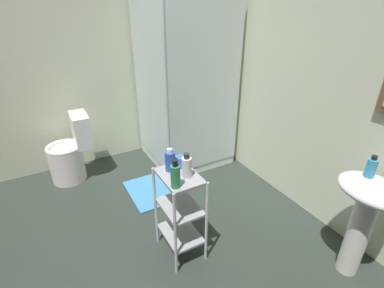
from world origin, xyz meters
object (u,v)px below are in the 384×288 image
object	(u,v)px
lotion_bottle_white	(187,167)
rinse_cup	(180,162)
pedestal_sink	(366,210)
hand_soap_bottle	(371,167)
shampoo_bottle_blue	(170,161)
storage_cart	(180,208)
toilet	(70,154)
shower_stall	(182,128)
body_wash_bottle_green	(175,176)
bath_mat	(149,192)

from	to	relation	value
lotion_bottle_white	rinse_cup	bearing A→B (deg)	171.23
pedestal_sink	rinse_cup	size ratio (longest dim) A/B	9.32
pedestal_sink	rinse_cup	bearing A→B (deg)	-132.46
hand_soap_bottle	shampoo_bottle_blue	bearing A→B (deg)	-126.97
lotion_bottle_white	storage_cart	bearing A→B (deg)	-136.60
toilet	lotion_bottle_white	xyz separation A→B (m)	(1.61, 0.63, 0.51)
storage_cart	shampoo_bottle_blue	bearing A→B (deg)	-163.18
hand_soap_bottle	shampoo_bottle_blue	world-z (taller)	hand_soap_bottle
storage_cart	shower_stall	bearing A→B (deg)	151.93
storage_cart	lotion_bottle_white	distance (m)	0.39
shower_stall	hand_soap_bottle	bearing A→B (deg)	10.04
body_wash_bottle_green	hand_soap_bottle	bearing A→B (deg)	61.87
shower_stall	storage_cart	bearing A→B (deg)	-28.07
storage_cart	hand_soap_bottle	world-z (taller)	hand_soap_bottle
hand_soap_bottle	rinse_cup	xyz separation A→B (m)	(-0.83, -1.00, -0.10)
shower_stall	pedestal_sink	xyz separation A→B (m)	(2.10, 0.34, 0.12)
pedestal_sink	toilet	bearing A→B (deg)	-145.49
pedestal_sink	shampoo_bottle_blue	bearing A→B (deg)	-129.65
toilet	bath_mat	distance (m)	1.00
toilet	lotion_bottle_white	size ratio (longest dim) A/B	4.06
storage_cart	body_wash_bottle_green	size ratio (longest dim) A/B	3.55
shampoo_bottle_blue	rinse_cup	xyz separation A→B (m)	(-0.01, 0.09, -0.04)
storage_cart	bath_mat	xyz separation A→B (m)	(-0.88, 0.06, -0.43)
body_wash_bottle_green	shower_stall	bearing A→B (deg)	151.23
bath_mat	body_wash_bottle_green	bearing A→B (deg)	-8.06
pedestal_sink	body_wash_bottle_green	bearing A→B (deg)	-121.07
hand_soap_bottle	body_wash_bottle_green	size ratio (longest dim) A/B	0.76
toilet	bath_mat	xyz separation A→B (m)	(0.69, 0.64, -0.31)
shampoo_bottle_blue	shower_stall	bearing A→B (deg)	149.31
shampoo_bottle_blue	rinse_cup	world-z (taller)	shampoo_bottle_blue
toilet	shampoo_bottle_blue	bearing A→B (deg)	20.78
storage_cart	shampoo_bottle_blue	xyz separation A→B (m)	(-0.09, -0.03, 0.38)
pedestal_sink	bath_mat	distance (m)	2.02
hand_soap_bottle	bath_mat	size ratio (longest dim) A/B	0.26
shower_stall	toilet	world-z (taller)	shower_stall
shower_stall	lotion_bottle_white	distance (m)	1.54
toilet	shampoo_bottle_blue	distance (m)	1.66
toilet	storage_cart	bearing A→B (deg)	20.57
bath_mat	toilet	bearing A→B (deg)	-137.11
hand_soap_bottle	lotion_bottle_white	bearing A→B (deg)	-124.00
body_wash_bottle_green	rinse_cup	size ratio (longest dim) A/B	2.40
lotion_bottle_white	shampoo_bottle_blue	bearing A→B (deg)	-152.99
storage_cart	rinse_cup	size ratio (longest dim) A/B	8.52
shower_stall	toilet	bearing A→B (deg)	-101.58
lotion_bottle_white	rinse_cup	xyz separation A→B (m)	(-0.14, 0.02, -0.04)
toilet	storage_cart	size ratio (longest dim) A/B	1.03
hand_soap_bottle	toilet	bearing A→B (deg)	-144.39
hand_soap_bottle	lotion_bottle_white	distance (m)	1.23
pedestal_sink	lotion_bottle_white	xyz separation A→B (m)	(-0.75, -1.00, 0.24)
rinse_cup	bath_mat	size ratio (longest dim) A/B	0.14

